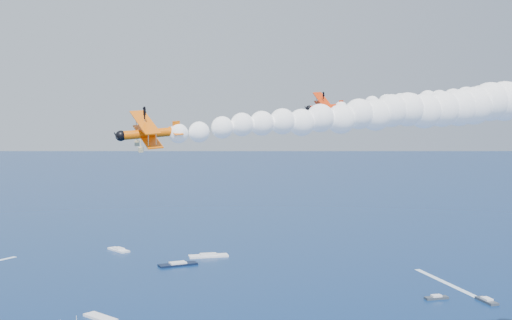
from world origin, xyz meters
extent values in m
cube|color=#323943|center=(87.46, 98.97, 0.35)|extent=(2.90, 8.44, 0.70)
cube|color=white|center=(-15.57, 197.09, 0.35)|extent=(8.77, 11.92, 0.70)
cube|color=white|center=(-21.99, 107.44, 0.35)|extent=(9.34, 11.06, 0.70)
cube|color=#313942|center=(74.73, 105.18, 0.35)|extent=(7.12, 2.45, 0.70)
cube|color=white|center=(17.84, 177.95, 0.35)|extent=(15.12, 5.05, 0.70)
cube|color=black|center=(4.85, 165.92, 0.35)|extent=(14.65, 7.46, 0.70)
cube|color=white|center=(86.86, 122.15, 0.03)|extent=(2.99, 38.04, 0.04)
camera|label=1|loc=(-19.87, -70.70, 54.28)|focal=46.51mm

